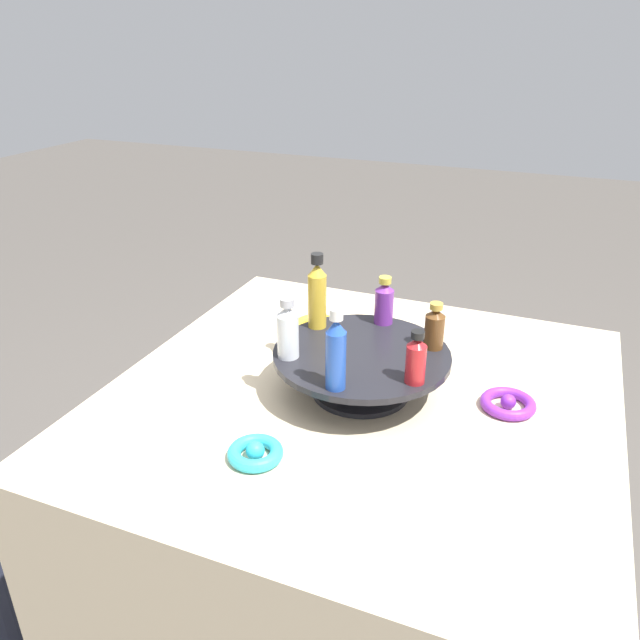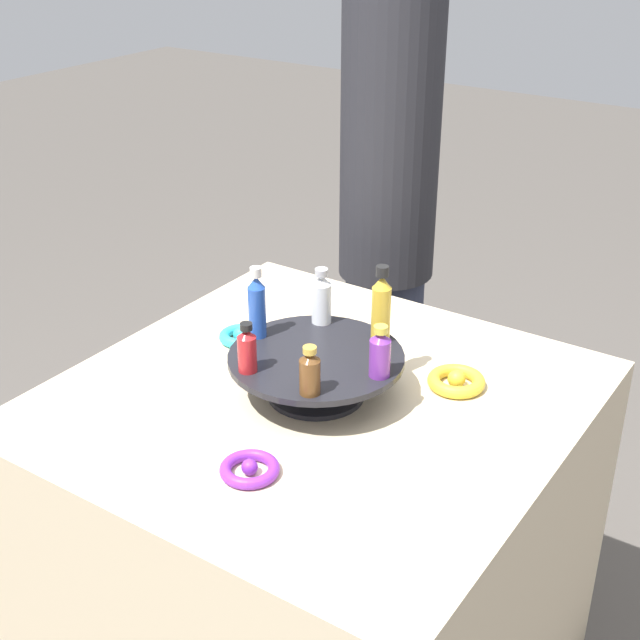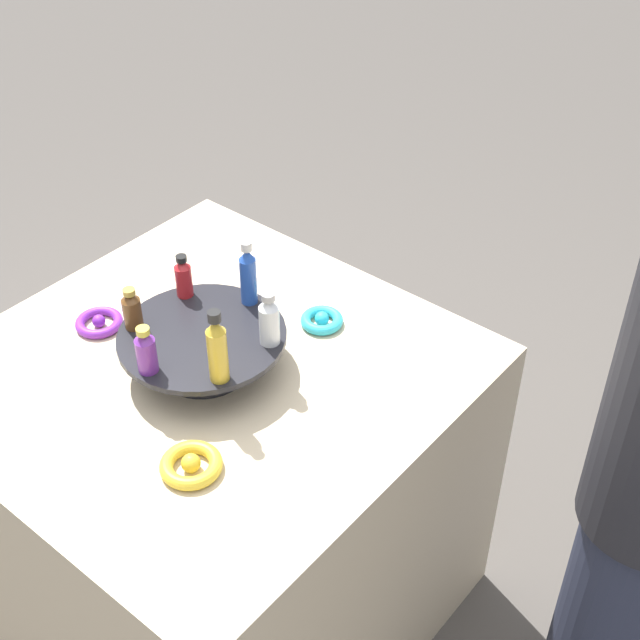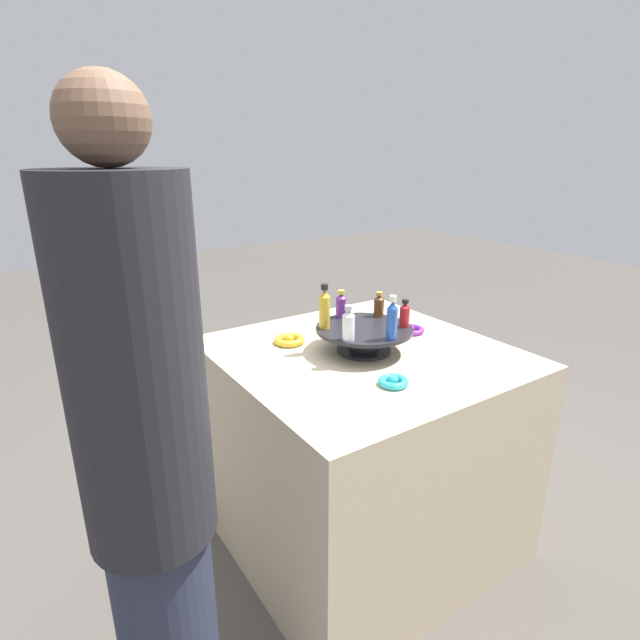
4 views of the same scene
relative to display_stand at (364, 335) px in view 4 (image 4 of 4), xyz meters
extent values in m
plane|color=#4C4742|center=(0.00, 0.00, -0.83)|extent=(12.00, 12.00, 0.00)
cube|color=beige|center=(0.00, 0.00, -0.45)|extent=(0.93, 0.93, 0.77)
cylinder|color=black|center=(0.00, 0.00, -0.05)|extent=(0.19, 0.19, 0.01)
cylinder|color=black|center=(0.00, 0.00, -0.02)|extent=(0.10, 0.10, 0.07)
cylinder|color=black|center=(0.00, 0.00, 0.02)|extent=(0.33, 0.33, 0.01)
cylinder|color=#702D93|center=(0.00, -0.14, 0.06)|extent=(0.04, 0.04, 0.07)
cone|color=#702D93|center=(0.00, -0.14, 0.11)|extent=(0.04, 0.04, 0.02)
cylinder|color=gold|center=(0.00, -0.14, 0.12)|extent=(0.02, 0.02, 0.01)
cylinder|color=gold|center=(0.12, -0.07, 0.08)|extent=(0.04, 0.04, 0.11)
cone|color=gold|center=(0.12, -0.07, 0.15)|extent=(0.03, 0.03, 0.02)
cylinder|color=black|center=(0.12, -0.07, 0.17)|extent=(0.02, 0.02, 0.02)
cylinder|color=silver|center=(0.12, 0.07, 0.07)|extent=(0.04, 0.04, 0.08)
cone|color=silver|center=(0.12, 0.07, 0.12)|extent=(0.04, 0.04, 0.02)
cylinder|color=#B2B2B7|center=(0.12, 0.07, 0.14)|extent=(0.03, 0.03, 0.01)
cylinder|color=#234CAD|center=(0.00, 0.14, 0.08)|extent=(0.03, 0.03, 0.10)
cone|color=#234CAD|center=(0.00, 0.14, 0.14)|extent=(0.03, 0.03, 0.02)
cylinder|color=silver|center=(0.00, 0.14, 0.16)|extent=(0.02, 0.02, 0.02)
cylinder|color=#B21E23|center=(-0.12, 0.07, 0.06)|extent=(0.03, 0.03, 0.07)
cone|color=#B21E23|center=(-0.12, 0.07, 0.10)|extent=(0.03, 0.03, 0.02)
cylinder|color=black|center=(-0.12, 0.07, 0.12)|extent=(0.02, 0.02, 0.01)
cylinder|color=brown|center=(-0.12, -0.07, 0.06)|extent=(0.04, 0.04, 0.06)
cone|color=brown|center=(-0.12, -0.07, 0.10)|extent=(0.04, 0.04, 0.01)
cylinder|color=#B79338|center=(-0.12, -0.07, 0.11)|extent=(0.02, 0.02, 0.01)
torus|color=purple|center=(-0.27, -0.05, -0.05)|extent=(0.10, 0.10, 0.02)
sphere|color=purple|center=(-0.27, -0.05, -0.05)|extent=(0.03, 0.03, 0.03)
torus|color=gold|center=(0.18, -0.21, -0.05)|extent=(0.11, 0.11, 0.02)
sphere|color=gold|center=(0.18, -0.21, -0.04)|extent=(0.03, 0.03, 0.03)
torus|color=#2DB7CC|center=(0.09, 0.26, -0.05)|extent=(0.09, 0.09, 0.02)
sphere|color=#2DB7CC|center=(0.09, 0.26, -0.04)|extent=(0.03, 0.03, 0.03)
cylinder|color=#282D42|center=(0.82, 0.32, -0.51)|extent=(0.22, 0.22, 0.65)
cylinder|color=#232328|center=(0.82, 0.32, 0.19)|extent=(0.26, 0.26, 0.75)
sphere|color=brown|center=(0.82, 0.32, 0.65)|extent=(0.16, 0.16, 0.16)
camera|label=1|loc=(-0.31, 0.97, 0.57)|focal=35.00mm
camera|label=2|loc=(-1.20, -0.82, 0.83)|focal=50.00mm
camera|label=3|loc=(1.03, -0.88, 1.12)|focal=50.00mm
camera|label=4|loc=(1.01, 1.25, 0.59)|focal=28.00mm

